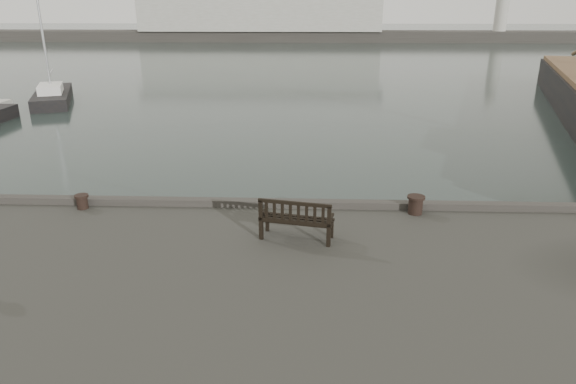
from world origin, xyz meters
name	(u,v)px	position (x,y,z in m)	size (l,w,h in m)	color
ground	(249,256)	(0.00, 0.00, 0.00)	(400.00, 400.00, 0.00)	black
breakwater	(278,18)	(-4.56, 92.00, 4.30)	(140.00, 9.50, 12.20)	#383530
bench	(297,227)	(1.38, -2.14, 1.86)	(1.74, 0.90, 0.95)	black
bollard_left	(82,202)	(-4.30, -0.50, 1.75)	(0.36, 0.36, 0.38)	black
bollard_right	(416,205)	(4.38, -0.50, 1.80)	(0.45, 0.45, 0.48)	black
yacht_d	(53,99)	(-16.92, 23.68, 0.23)	(5.31, 8.80, 10.92)	black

